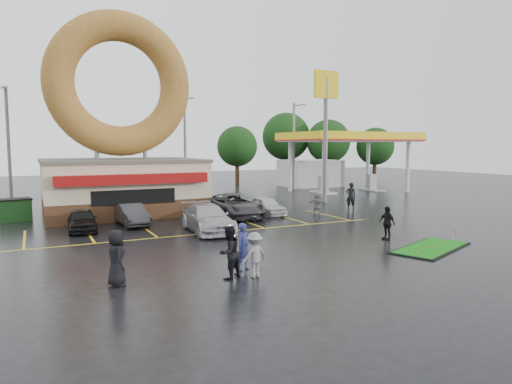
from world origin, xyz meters
name	(u,v)px	position (x,y,z in m)	size (l,w,h in m)	color
ground	(240,245)	(0.00, 0.00, 0.00)	(120.00, 120.00, 0.00)	black
donut_shop	(121,148)	(-3.00, 12.97, 4.46)	(10.20, 8.70, 13.50)	#472B19
gas_station	(331,154)	(20.00, 20.94, 3.70)	(12.30, 13.65, 5.90)	silver
shell_sign	(326,111)	(13.00, 12.00, 7.38)	(2.20, 0.36, 10.60)	slate
streetlight_left	(8,143)	(-10.00, 19.92, 4.78)	(0.40, 2.21, 9.00)	slate
streetlight_mid	(185,144)	(4.00, 20.92, 4.78)	(0.40, 2.21, 9.00)	slate
streetlight_right	(294,144)	(16.00, 21.92, 4.78)	(0.40, 2.21, 9.00)	slate
tree_far_a	(328,141)	(26.00, 30.00, 5.18)	(5.60, 5.60, 8.00)	#332114
tree_far_b	(375,146)	(32.00, 28.00, 4.53)	(4.90, 4.90, 7.00)	#332114
tree_far_c	(286,137)	(22.00, 34.00, 5.84)	(6.30, 6.30, 9.00)	#332114
tree_far_d	(237,146)	(14.00, 32.00, 4.53)	(4.90, 4.90, 7.00)	#332114
car_black	(82,220)	(-6.21, 6.99, 0.61)	(1.44, 3.57, 1.22)	black
car_dgrey	(131,214)	(-3.45, 7.72, 0.63)	(1.32, 3.80, 1.25)	#2A2A2D
car_silver	(207,218)	(-0.19, 3.89, 0.72)	(2.03, 4.98, 1.45)	#AEAFB3
car_grey	(234,206)	(3.07, 7.85, 0.76)	(2.51, 5.44, 1.51)	#323235
car_white	(266,206)	(5.39, 7.81, 0.61)	(1.45, 3.59, 1.22)	silver
person_blue	(244,247)	(-1.62, -3.90, 0.88)	(0.64, 0.42, 1.75)	navy
person_blackjkt	(229,252)	(-2.55, -4.69, 0.92)	(0.90, 0.70, 1.85)	black
person_hoodie	(254,255)	(-1.67, -4.90, 0.79)	(1.02, 0.59, 1.58)	gray
person_bystander	(116,258)	(-6.16, -3.79, 0.93)	(0.91, 0.59, 1.86)	black
person_cameraman	(387,223)	(6.95, -2.01, 0.83)	(0.97, 0.40, 1.65)	black
person_walker_near	(317,204)	(8.33, 6.10, 0.78)	(1.44, 0.46, 1.55)	gray
person_walker_far	(351,196)	(12.05, 7.36, 0.98)	(0.72, 0.47, 1.96)	black
dumpster	(14,210)	(-9.59, 12.40, 0.65)	(1.80, 1.20, 1.30)	#1B481C
putting_green	(431,248)	(7.39, -4.39, 0.04)	(4.97, 3.50, 0.57)	black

